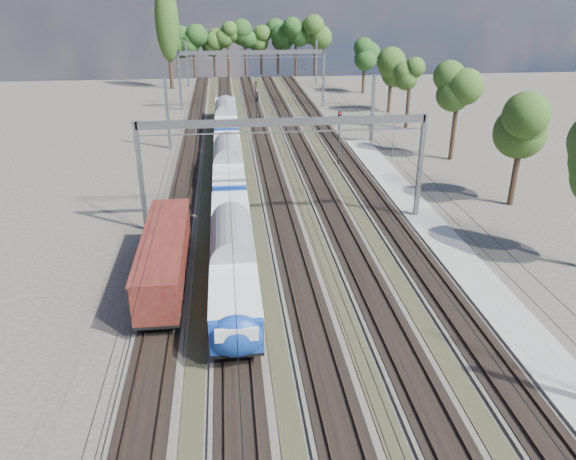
{
  "coord_description": "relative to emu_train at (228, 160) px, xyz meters",
  "views": [
    {
      "loc": [
        -4.56,
        -13.67,
        18.82
      ],
      "look_at": [
        -0.54,
        22.25,
        2.8
      ],
      "focal_mm": 35.0,
      "sensor_mm": 36.0,
      "label": 1
    }
  ],
  "objects": [
    {
      "name": "worker",
      "position": [
        5.5,
        41.23,
        -1.56
      ],
      "size": [
        0.55,
        0.76,
        1.93
      ],
      "primitive_type": "imported",
      "rotation": [
        0.0,
        0.0,
        1.44
      ],
      "color": "black",
      "rests_on": "ground"
    },
    {
      "name": "signal_near",
      "position": [
        4.55,
        29.15,
        0.95
      ],
      "size": [
        0.34,
        0.31,
        5.49
      ],
      "rotation": [
        0.0,
        0.0,
        -0.03
      ],
      "color": "black",
      "rests_on": "ground"
    },
    {
      "name": "signal_far",
      "position": [
        12.23,
        4.98,
        1.28
      ],
      "size": [
        0.41,
        0.38,
        6.01
      ],
      "rotation": [
        0.0,
        0.0,
        -0.23
      ],
      "color": "black",
      "rests_on": "ground"
    },
    {
      "name": "emu_train",
      "position": [
        0.0,
        0.0,
        0.0
      ],
      "size": [
        2.94,
        62.1,
        4.29
      ],
      "color": "black",
      "rests_on": "ground"
    },
    {
      "name": "platform",
      "position": [
        16.5,
        -20.76,
        -2.38
      ],
      "size": [
        3.0,
        70.0,
        0.3
      ],
      "primitive_type": "cube",
      "color": "gray",
      "rests_on": "ground"
    },
    {
      "name": "poplar",
      "position": [
        -10.0,
        57.24,
        9.36
      ],
      "size": [
        4.4,
        4.4,
        19.04
      ],
      "color": "black",
      "rests_on": "ground"
    },
    {
      "name": "tree_belt",
      "position": [
        10.45,
        53.35,
        5.33
      ],
      "size": [
        39.98,
        100.18,
        11.61
      ],
      "color": "black",
      "rests_on": "ground"
    },
    {
      "name": "catenary",
      "position": [
        4.83,
        11.93,
        3.87
      ],
      "size": [
        25.65,
        130.0,
        9.0
      ],
      "color": "slate",
      "rests_on": "ground"
    },
    {
      "name": "freight_boxcar",
      "position": [
        -4.5,
        -20.3,
        -0.41
      ],
      "size": [
        2.79,
        13.49,
        3.48
      ],
      "color": "black",
      "rests_on": "ground"
    },
    {
      "name": "track_bed",
      "position": [
        4.5,
        4.24,
        -2.43
      ],
      "size": [
        21.0,
        130.0,
        0.34
      ],
      "color": "#47423A",
      "rests_on": "ground"
    }
  ]
}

